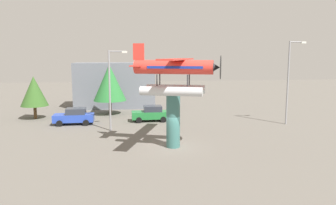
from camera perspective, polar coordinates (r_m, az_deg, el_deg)
ground_plane at (r=26.13m, az=0.91°, el=-7.91°), size 140.00×140.00×0.00m
display_pedestal at (r=25.62m, az=0.93°, el=-3.31°), size 1.10×1.10×4.27m
floatplane_monument at (r=25.12m, az=1.24°, el=5.22°), size 7.20×10.17×4.00m
car_near_blue at (r=35.86m, az=-16.33°, el=-2.37°), size 4.20×2.02×1.76m
car_mid_green at (r=36.17m, az=-3.03°, el=-1.96°), size 4.20×2.02×1.76m
streetlight_primary at (r=31.49m, az=-10.00°, el=3.15°), size 1.84×0.28×7.83m
streetlight_secondary at (r=36.43m, az=20.84°, el=4.24°), size 1.84×0.28×8.86m
storefront_building at (r=47.00m, az=-9.44°, el=3.11°), size 11.18×5.42×6.37m
tree_west at (r=40.35m, az=-22.74°, el=1.86°), size 3.12×3.12×4.99m
tree_east at (r=40.71m, az=-10.35°, el=3.50°), size 4.08×4.08×6.29m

